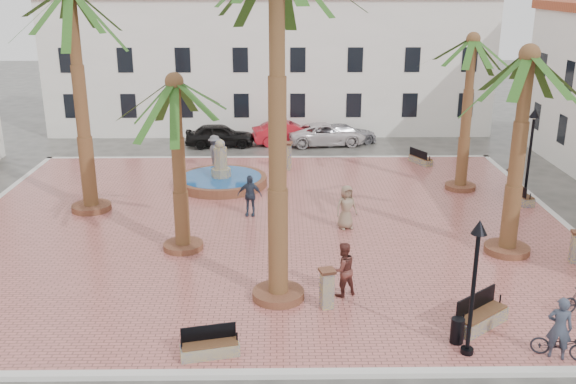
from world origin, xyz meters
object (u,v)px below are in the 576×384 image
car_red (287,133)px  car_silver (344,134)px  bench_se (481,318)px  bollard_n (287,155)px  palm_nw (72,14)px  car_white (327,134)px  car_black (220,135)px  bench_e (520,197)px  lamppost_e (532,139)px  bollard_se (327,288)px  bollard_e (576,246)px  bench_ne (420,160)px  lamppost_s (476,265)px  palm_ne (472,57)px  pedestrian_north (215,152)px  palm_e (527,80)px  pedestrian_fountain_b (250,195)px  cyclist_a (560,328)px  palm_sw (175,104)px  pedestrian_fountain_a (346,207)px  cyclist_b (343,269)px  litter_bin (457,331)px  bicycle_a (560,344)px  pedestrian_east (513,176)px  fountain (221,179)px

car_red → car_silver: bearing=-98.8°
bench_se → bollard_n: bearing=69.7°
palm_nw → car_white: 19.04m
bench_se → car_black: car_black is taller
bench_e → lamppost_e: size_ratio=0.42×
bollard_se → bollard_e: 10.06m
bench_ne → car_silver: size_ratio=0.38×
bench_ne → lamppost_s: size_ratio=0.41×
palm_ne → pedestrian_north: bearing=163.8°
car_red → palm_e: bearing=-165.5°
pedestrian_fountain_b → bollard_e: bearing=-15.9°
cyclist_a → car_white: bearing=-58.7°
palm_e → palm_sw: bearing=177.6°
pedestrian_fountain_a → bollard_se: bearing=-120.5°
cyclist_b → pedestrian_north: pedestrian_north is taller
cyclist_b → lamppost_e: bearing=-160.3°
palm_sw → lamppost_s: (9.07, -7.54, -3.00)m
lamppost_s → litter_bin: lamppost_s is taller
palm_sw → litter_bin: size_ratio=8.94×
litter_bin → car_white: (-2.07, 24.14, 0.16)m
lamppost_e → lamppost_s: bearing=-116.1°
pedestrian_fountain_a → pedestrian_north: bearing=105.4°
cyclist_b → bicycle_a: bearing=120.9°
lamppost_s → cyclist_b: bearing=131.7°
palm_ne → bicycle_a: 16.43m
car_black → palm_ne: bearing=-129.9°
palm_ne → pedestrian_fountain_b: 12.42m
palm_ne → bicycle_a: (-1.34, -15.18, -6.15)m
bench_e → bollard_e: (-0.41, -6.84, 0.38)m
palm_sw → bicycle_a: palm_sw is taller
bollard_n → pedestrian_east: size_ratio=0.85×
bench_e → pedestrian_fountain_b: bearing=88.1°
pedestrian_east → car_black: size_ratio=0.42×
lamppost_s → pedestrian_east: (6.18, 14.18, -1.82)m
palm_sw → bollard_se: (5.28, -4.82, -5.04)m
bench_ne → car_silver: (-3.87, 5.43, 0.24)m
bench_se → cyclist_b: size_ratio=1.04×
fountain → palm_sw: (-0.80, -8.16, 5.40)m
bench_e → bollard_n: (-10.98, 5.64, 0.54)m
fountain → lamppost_e: 15.18m
cyclist_b → pedestrian_east: size_ratio=1.02×
fountain → pedestrian_fountain_a: fountain is taller
pedestrian_fountain_a → car_red: bearing=78.6°
palm_e → bollard_e: size_ratio=6.39×
car_red → palm_ne: bearing=-149.5°
pedestrian_fountain_a → cyclist_b: bearing=-116.6°
car_silver → bollard_e: bearing=-177.2°
lamppost_e → car_red: bearing=133.9°
pedestrian_north → bollard_e: bearing=-154.3°
bicycle_a → cyclist_b: cyclist_b is taller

